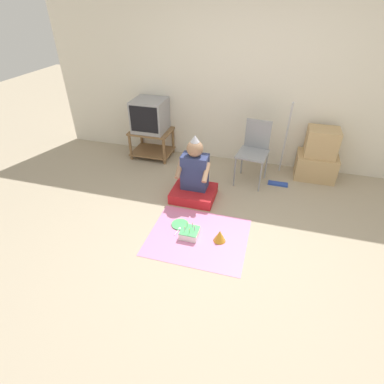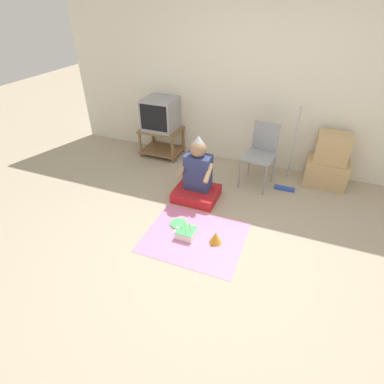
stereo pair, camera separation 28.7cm
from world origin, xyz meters
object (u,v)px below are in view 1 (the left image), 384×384
(folding_chair, at_px, (254,148))
(birthday_cake, at_px, (190,233))
(cardboard_box_stack, at_px, (318,157))
(person_seated, at_px, (194,179))
(paper_plate, at_px, (180,224))
(dust_mop, at_px, (282,160))
(party_hat_blue, at_px, (220,236))
(tv, at_px, (150,115))

(folding_chair, height_order, birthday_cake, folding_chair)
(cardboard_box_stack, relative_size, person_seated, 0.86)
(person_seated, height_order, paper_plate, person_seated)
(dust_mop, height_order, paper_plate, dust_mop)
(folding_chair, relative_size, party_hat_blue, 6.23)
(paper_plate, bearing_deg, folding_chair, 62.02)
(person_seated, bearing_deg, cardboard_box_stack, 32.28)
(dust_mop, height_order, birthday_cake, dust_mop)
(tv, height_order, dust_mop, dust_mop)
(folding_chair, relative_size, paper_plate, 4.27)
(person_seated, bearing_deg, birthday_cake, -78.21)
(person_seated, relative_size, paper_plate, 4.33)
(tv, relative_size, party_hat_blue, 3.58)
(party_hat_blue, bearing_deg, tv, 130.73)
(folding_chair, xyz_separation_m, person_seated, (-0.69, -0.68, -0.23))
(cardboard_box_stack, bearing_deg, folding_chair, -160.19)
(person_seated, xyz_separation_m, birthday_cake, (0.16, -0.79, -0.23))
(tv, height_order, birthday_cake, tv)
(dust_mop, bearing_deg, cardboard_box_stack, 28.33)
(tv, relative_size, person_seated, 0.57)
(paper_plate, bearing_deg, dust_mop, 51.18)
(tv, xyz_separation_m, dust_mop, (2.11, -0.26, -0.36))
(folding_chair, distance_m, party_hat_blue, 1.53)
(cardboard_box_stack, height_order, birthday_cake, cardboard_box_stack)
(party_hat_blue, bearing_deg, paper_plate, 164.64)
(person_seated, xyz_separation_m, party_hat_blue, (0.51, -0.77, -0.21))
(birthday_cake, bearing_deg, paper_plate, 136.16)
(cardboard_box_stack, distance_m, party_hat_blue, 2.10)
(paper_plate, bearing_deg, cardboard_box_stack, 45.60)
(folding_chair, bearing_deg, party_hat_blue, -97.16)
(tv, bearing_deg, paper_plate, -58.21)
(party_hat_blue, height_order, paper_plate, party_hat_blue)
(cardboard_box_stack, relative_size, party_hat_blue, 5.42)
(tv, bearing_deg, cardboard_box_stack, 0.21)
(person_seated, height_order, birthday_cake, person_seated)
(folding_chair, bearing_deg, tv, 169.47)
(tv, distance_m, person_seated, 1.49)
(dust_mop, bearing_deg, paper_plate, -128.82)
(cardboard_box_stack, bearing_deg, paper_plate, -134.40)
(party_hat_blue, xyz_separation_m, paper_plate, (-0.51, 0.14, -0.07))
(tv, height_order, paper_plate, tv)
(birthday_cake, relative_size, party_hat_blue, 1.45)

